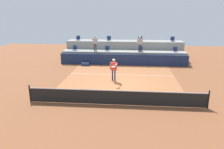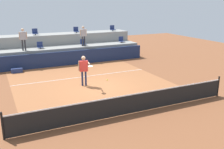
{
  "view_description": "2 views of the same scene",
  "coord_description": "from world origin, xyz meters",
  "px_view_note": "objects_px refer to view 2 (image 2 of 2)",
  "views": [
    {
      "loc": [
        0.85,
        -15.81,
        5.27
      ],
      "look_at": [
        -0.51,
        -0.93,
        0.97
      ],
      "focal_mm": 35.06,
      "sensor_mm": 36.0,
      "label": 1
    },
    {
      "loc": [
        -5.26,
        -13.17,
        4.79
      ],
      "look_at": [
        0.12,
        -1.83,
        1.23
      ],
      "focal_mm": 41.56,
      "sensor_mm": 36.0,
      "label": 2
    }
  ],
  "objects_px": {
    "stadium_chair_upper_right": "(76,30)",
    "spectator_in_grey": "(83,34)",
    "stadium_chair_lower_far_right": "(121,40)",
    "stadium_chair_upper_left": "(35,32)",
    "stadium_chair_lower_left": "(40,46)",
    "tennis_player": "(84,68)",
    "spectator_leaning_on_rail": "(23,37)",
    "stadium_chair_lower_right": "(83,43)",
    "stadium_chair_upper_far_right": "(113,29)",
    "tennis_ball": "(107,80)",
    "equipment_bag": "(17,71)"
  },
  "relations": [
    {
      "from": "stadium_chair_lower_far_right",
      "to": "spectator_leaning_on_rail",
      "type": "height_order",
      "value": "spectator_leaning_on_rail"
    },
    {
      "from": "stadium_chair_lower_right",
      "to": "stadium_chair_upper_far_right",
      "type": "bearing_deg",
      "value": 26.82
    },
    {
      "from": "stadium_chair_lower_far_right",
      "to": "tennis_ball",
      "type": "relative_size",
      "value": 7.65
    },
    {
      "from": "stadium_chair_lower_left",
      "to": "stadium_chair_upper_right",
      "type": "height_order",
      "value": "stadium_chair_upper_right"
    },
    {
      "from": "stadium_chair_lower_far_right",
      "to": "stadium_chair_upper_right",
      "type": "distance_m",
      "value": 4.1
    },
    {
      "from": "stadium_chair_upper_right",
      "to": "spectator_leaning_on_rail",
      "type": "bearing_deg",
      "value": -155.4
    },
    {
      "from": "tennis_ball",
      "to": "equipment_bag",
      "type": "xyz_separation_m",
      "value": [
        -3.83,
        6.79,
        -0.7
      ]
    },
    {
      "from": "spectator_leaning_on_rail",
      "to": "tennis_ball",
      "type": "height_order",
      "value": "spectator_leaning_on_rail"
    },
    {
      "from": "stadium_chair_lower_left",
      "to": "stadium_chair_lower_far_right",
      "type": "distance_m",
      "value": 7.11
    },
    {
      "from": "stadium_chair_upper_far_right",
      "to": "spectator_leaning_on_rail",
      "type": "distance_m",
      "value": 8.61
    },
    {
      "from": "equipment_bag",
      "to": "stadium_chair_lower_right",
      "type": "bearing_deg",
      "value": 18.6
    },
    {
      "from": "stadium_chair_upper_left",
      "to": "stadium_chair_upper_far_right",
      "type": "relative_size",
      "value": 1.0
    },
    {
      "from": "stadium_chair_lower_left",
      "to": "stadium_chair_upper_right",
      "type": "xyz_separation_m",
      "value": [
        3.53,
        1.8,
        0.85
      ]
    },
    {
      "from": "stadium_chair_upper_left",
      "to": "equipment_bag",
      "type": "distance_m",
      "value": 4.71
    },
    {
      "from": "spectator_in_grey",
      "to": "stadium_chair_lower_right",
      "type": "bearing_deg",
      "value": 74.87
    },
    {
      "from": "tennis_player",
      "to": "spectator_in_grey",
      "type": "bearing_deg",
      "value": 70.71
    },
    {
      "from": "stadium_chair_lower_right",
      "to": "stadium_chair_lower_far_right",
      "type": "distance_m",
      "value": 3.58
    },
    {
      "from": "stadium_chair_upper_right",
      "to": "stadium_chair_lower_far_right",
      "type": "bearing_deg",
      "value": -26.69
    },
    {
      "from": "stadium_chair_upper_left",
      "to": "stadium_chair_lower_right",
      "type": "bearing_deg",
      "value": -26.9
    },
    {
      "from": "spectator_leaning_on_rail",
      "to": "spectator_in_grey",
      "type": "distance_m",
      "value": 4.67
    },
    {
      "from": "stadium_chair_upper_left",
      "to": "spectator_leaning_on_rail",
      "type": "xyz_separation_m",
      "value": [
        -1.22,
        -2.18,
        -0.08
      ]
    },
    {
      "from": "tennis_ball",
      "to": "equipment_bag",
      "type": "distance_m",
      "value": 7.82
    },
    {
      "from": "stadium_chair_upper_right",
      "to": "stadium_chair_lower_right",
      "type": "bearing_deg",
      "value": -89.94
    },
    {
      "from": "stadium_chair_upper_far_right",
      "to": "tennis_player",
      "type": "height_order",
      "value": "stadium_chair_upper_far_right"
    },
    {
      "from": "spectator_in_grey",
      "to": "tennis_ball",
      "type": "xyz_separation_m",
      "value": [
        -1.63,
        -8.27,
        -1.38
      ]
    },
    {
      "from": "stadium_chair_lower_right",
      "to": "stadium_chair_upper_right",
      "type": "distance_m",
      "value": 1.99
    },
    {
      "from": "tennis_player",
      "to": "tennis_ball",
      "type": "height_order",
      "value": "tennis_player"
    },
    {
      "from": "stadium_chair_lower_far_right",
      "to": "stadium_chair_upper_right",
      "type": "height_order",
      "value": "stadium_chair_upper_right"
    },
    {
      "from": "stadium_chair_lower_right",
      "to": "spectator_leaning_on_rail",
      "type": "xyz_separation_m",
      "value": [
        -4.77,
        -0.38,
        0.77
      ]
    },
    {
      "from": "stadium_chair_lower_far_right",
      "to": "stadium_chair_upper_left",
      "type": "distance_m",
      "value": 7.4
    },
    {
      "from": "stadium_chair_upper_right",
      "to": "spectator_in_grey",
      "type": "height_order",
      "value": "spectator_in_grey"
    },
    {
      "from": "spectator_leaning_on_rail",
      "to": "tennis_player",
      "type": "bearing_deg",
      "value": -68.31
    },
    {
      "from": "stadium_chair_lower_far_right",
      "to": "spectator_leaning_on_rail",
      "type": "xyz_separation_m",
      "value": [
        -8.35,
        -0.38,
        0.77
      ]
    },
    {
      "from": "stadium_chair_lower_left",
      "to": "spectator_in_grey",
      "type": "bearing_deg",
      "value": -6.38
    },
    {
      "from": "stadium_chair_lower_far_right",
      "to": "stadium_chair_upper_far_right",
      "type": "height_order",
      "value": "stadium_chair_upper_far_right"
    },
    {
      "from": "stadium_chair_upper_far_right",
      "to": "spectator_leaning_on_rail",
      "type": "bearing_deg",
      "value": -165.31
    },
    {
      "from": "stadium_chair_upper_left",
      "to": "tennis_ball",
      "type": "distance_m",
      "value": 10.72
    },
    {
      "from": "stadium_chair_upper_far_right",
      "to": "tennis_player",
      "type": "relative_size",
      "value": 0.29
    },
    {
      "from": "stadium_chair_upper_right",
      "to": "spectator_leaning_on_rail",
      "type": "height_order",
      "value": "spectator_leaning_on_rail"
    },
    {
      "from": "tennis_player",
      "to": "tennis_ball",
      "type": "xyz_separation_m",
      "value": [
        0.56,
        -2.03,
        -0.25
      ]
    },
    {
      "from": "stadium_chair_lower_left",
      "to": "equipment_bag",
      "type": "bearing_deg",
      "value": -137.29
    },
    {
      "from": "stadium_chair_lower_far_right",
      "to": "tennis_player",
      "type": "xyz_separation_m",
      "value": [
        -5.87,
        -6.63,
        -0.37
      ]
    },
    {
      "from": "stadium_chair_upper_right",
      "to": "equipment_bag",
      "type": "bearing_deg",
      "value": -146.56
    },
    {
      "from": "stadium_chair_upper_left",
      "to": "stadium_chair_upper_far_right",
      "type": "xyz_separation_m",
      "value": [
        7.11,
        0.0,
        0.0
      ]
    },
    {
      "from": "stadium_chair_lower_right",
      "to": "stadium_chair_upper_far_right",
      "type": "height_order",
      "value": "stadium_chair_upper_far_right"
    },
    {
      "from": "stadium_chair_upper_left",
      "to": "stadium_chair_upper_far_right",
      "type": "height_order",
      "value": "same"
    },
    {
      "from": "stadium_chair_lower_right",
      "to": "spectator_in_grey",
      "type": "relative_size",
      "value": 0.32
    },
    {
      "from": "stadium_chair_upper_right",
      "to": "spectator_in_grey",
      "type": "distance_m",
      "value": 2.19
    },
    {
      "from": "tennis_player",
      "to": "equipment_bag",
      "type": "height_order",
      "value": "tennis_player"
    },
    {
      "from": "stadium_chair_lower_left",
      "to": "tennis_ball",
      "type": "bearing_deg",
      "value": -78.25
    }
  ]
}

